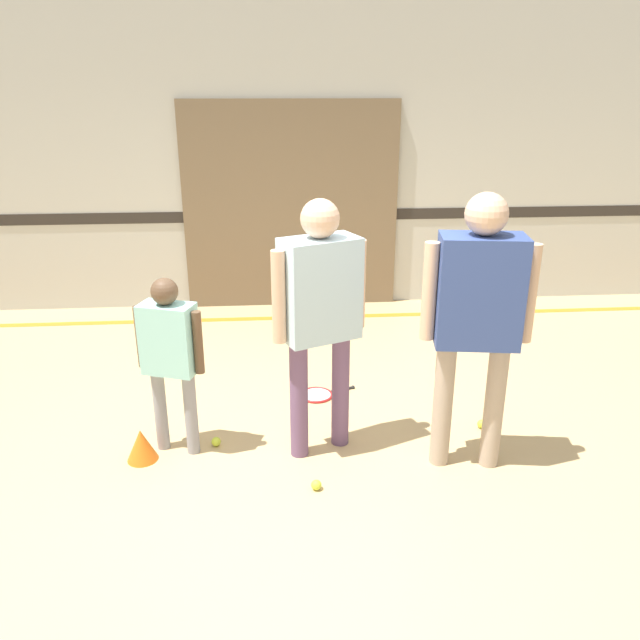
{
  "coord_description": "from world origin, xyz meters",
  "views": [
    {
      "loc": [
        -0.2,
        -3.61,
        2.39
      ],
      "look_at": [
        0.09,
        0.15,
        0.96
      ],
      "focal_mm": 35.0,
      "sensor_mm": 36.0,
      "label": 1
    }
  ],
  "objects_px": {
    "racket_spare_on_floor": "(319,394)",
    "tennis_ball_stray_right": "(482,424)",
    "tennis_ball_near_instructor": "(316,485)",
    "tennis_ball_stray_left": "(216,442)",
    "person_student_right": "(478,306)",
    "training_cone": "(141,445)",
    "tennis_ball_by_spare_racket": "(344,389)",
    "person_student_left": "(170,348)",
    "person_instructor": "(320,303)"
  },
  "relations": [
    {
      "from": "tennis_ball_stray_left",
      "to": "training_cone",
      "type": "xyz_separation_m",
      "value": [
        -0.48,
        -0.13,
        0.08
      ]
    },
    {
      "from": "tennis_ball_stray_right",
      "to": "training_cone",
      "type": "height_order",
      "value": "training_cone"
    },
    {
      "from": "tennis_ball_stray_right",
      "to": "person_instructor",
      "type": "bearing_deg",
      "value": -171.87
    },
    {
      "from": "person_student_left",
      "to": "tennis_ball_by_spare_racket",
      "type": "relative_size",
      "value": 18.9
    },
    {
      "from": "person_instructor",
      "to": "tennis_ball_near_instructor",
      "type": "height_order",
      "value": "person_instructor"
    },
    {
      "from": "person_student_right",
      "to": "person_student_left",
      "type": "bearing_deg",
      "value": -0.79
    },
    {
      "from": "tennis_ball_near_instructor",
      "to": "tennis_ball_stray_right",
      "type": "xyz_separation_m",
      "value": [
        1.28,
        0.65,
        0.0
      ]
    },
    {
      "from": "racket_spare_on_floor",
      "to": "training_cone",
      "type": "xyz_separation_m",
      "value": [
        -1.26,
        -0.83,
        0.1
      ]
    },
    {
      "from": "tennis_ball_stray_right",
      "to": "training_cone",
      "type": "relative_size",
      "value": 0.29
    },
    {
      "from": "tennis_ball_near_instructor",
      "to": "tennis_ball_stray_left",
      "type": "relative_size",
      "value": 1.0
    },
    {
      "from": "racket_spare_on_floor",
      "to": "tennis_ball_by_spare_racket",
      "type": "distance_m",
      "value": 0.22
    },
    {
      "from": "tennis_ball_near_instructor",
      "to": "training_cone",
      "type": "distance_m",
      "value": 1.23
    },
    {
      "from": "tennis_ball_near_instructor",
      "to": "training_cone",
      "type": "height_order",
      "value": "training_cone"
    },
    {
      "from": "person_student_right",
      "to": "training_cone",
      "type": "relative_size",
      "value": 8.01
    },
    {
      "from": "person_student_left",
      "to": "person_instructor",
      "type": "bearing_deg",
      "value": 15.26
    },
    {
      "from": "person_student_right",
      "to": "racket_spare_on_floor",
      "type": "bearing_deg",
      "value": -40.72
    },
    {
      "from": "person_instructor",
      "to": "person_student_left",
      "type": "height_order",
      "value": "person_instructor"
    },
    {
      "from": "tennis_ball_stray_left",
      "to": "tennis_ball_stray_right",
      "type": "height_order",
      "value": "same"
    },
    {
      "from": "person_student_right",
      "to": "tennis_ball_stray_left",
      "type": "relative_size",
      "value": 27.44
    },
    {
      "from": "tennis_ball_stray_left",
      "to": "training_cone",
      "type": "height_order",
      "value": "training_cone"
    },
    {
      "from": "person_instructor",
      "to": "tennis_ball_by_spare_racket",
      "type": "relative_size",
      "value": 26.41
    },
    {
      "from": "person_instructor",
      "to": "tennis_ball_by_spare_racket",
      "type": "height_order",
      "value": "person_instructor"
    },
    {
      "from": "racket_spare_on_floor",
      "to": "tennis_ball_by_spare_racket",
      "type": "height_order",
      "value": "tennis_ball_by_spare_racket"
    },
    {
      "from": "person_instructor",
      "to": "tennis_ball_stray_left",
      "type": "xyz_separation_m",
      "value": [
        -0.73,
        0.08,
        -1.04
      ]
    },
    {
      "from": "person_instructor",
      "to": "tennis_ball_stray_left",
      "type": "distance_m",
      "value": 1.28
    },
    {
      "from": "racket_spare_on_floor",
      "to": "tennis_ball_near_instructor",
      "type": "distance_m",
      "value": 1.26
    },
    {
      "from": "person_instructor",
      "to": "person_student_left",
      "type": "distance_m",
      "value": 1.03
    },
    {
      "from": "tennis_ball_by_spare_racket",
      "to": "person_student_right",
      "type": "bearing_deg",
      "value": -57.27
    },
    {
      "from": "person_instructor",
      "to": "person_student_right",
      "type": "height_order",
      "value": "person_student_right"
    },
    {
      "from": "tennis_ball_stray_right",
      "to": "tennis_ball_near_instructor",
      "type": "bearing_deg",
      "value": -152.94
    },
    {
      "from": "person_student_left",
      "to": "tennis_ball_stray_right",
      "type": "height_order",
      "value": "person_student_left"
    },
    {
      "from": "person_instructor",
      "to": "racket_spare_on_floor",
      "type": "distance_m",
      "value": 1.32
    },
    {
      "from": "racket_spare_on_floor",
      "to": "tennis_ball_stray_right",
      "type": "distance_m",
      "value": 1.32
    },
    {
      "from": "person_student_left",
      "to": "person_student_right",
      "type": "relative_size",
      "value": 0.69
    },
    {
      "from": "person_student_right",
      "to": "training_cone",
      "type": "height_order",
      "value": "person_student_right"
    },
    {
      "from": "racket_spare_on_floor",
      "to": "tennis_ball_near_instructor",
      "type": "xyz_separation_m",
      "value": [
        -0.11,
        -1.26,
        0.02
      ]
    },
    {
      "from": "person_student_right",
      "to": "tennis_ball_near_instructor",
      "type": "distance_m",
      "value": 1.5
    },
    {
      "from": "racket_spare_on_floor",
      "to": "training_cone",
      "type": "bearing_deg",
      "value": -165.77
    },
    {
      "from": "racket_spare_on_floor",
      "to": "tennis_ball_stray_left",
      "type": "xyz_separation_m",
      "value": [
        -0.78,
        -0.7,
        0.02
      ]
    },
    {
      "from": "tennis_ball_by_spare_racket",
      "to": "person_instructor",
      "type": "bearing_deg",
      "value": -107.66
    },
    {
      "from": "person_student_left",
      "to": "tennis_ball_stray_right",
      "type": "distance_m",
      "value": 2.32
    },
    {
      "from": "person_student_left",
      "to": "tennis_ball_stray_right",
      "type": "relative_size",
      "value": 18.9
    },
    {
      "from": "racket_spare_on_floor",
      "to": "tennis_ball_stray_left",
      "type": "relative_size",
      "value": 7.66
    },
    {
      "from": "tennis_ball_near_instructor",
      "to": "tennis_ball_stray_left",
      "type": "height_order",
      "value": "same"
    },
    {
      "from": "tennis_ball_stray_left",
      "to": "person_instructor",
      "type": "bearing_deg",
      "value": -6.38
    },
    {
      "from": "person_student_right",
      "to": "training_cone",
      "type": "distance_m",
      "value": 2.39
    },
    {
      "from": "training_cone",
      "to": "tennis_ball_near_instructor",
      "type": "bearing_deg",
      "value": -20.34
    },
    {
      "from": "tennis_ball_by_spare_racket",
      "to": "racket_spare_on_floor",
      "type": "bearing_deg",
      "value": -170.28
    },
    {
      "from": "tennis_ball_stray_left",
      "to": "racket_spare_on_floor",
      "type": "bearing_deg",
      "value": 42.04
    },
    {
      "from": "person_student_right",
      "to": "tennis_ball_stray_left",
      "type": "distance_m",
      "value": 2.03
    }
  ]
}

